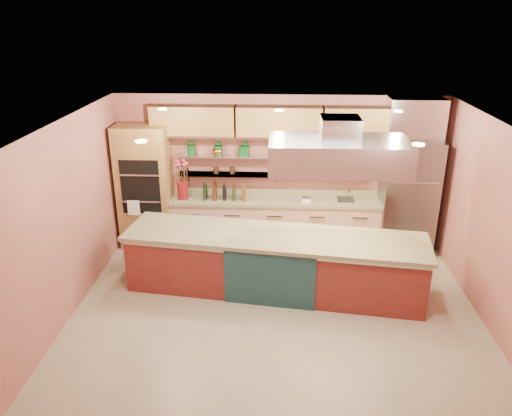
# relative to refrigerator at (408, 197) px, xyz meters

# --- Properties ---
(floor) EXTENTS (6.00, 5.00, 0.02)m
(floor) POSITION_rel_refrigerator_xyz_m (-2.35, -2.14, -1.06)
(floor) COLOR gray
(floor) RESTS_ON ground
(ceiling) EXTENTS (6.00, 5.00, 0.02)m
(ceiling) POSITION_rel_refrigerator_xyz_m (-2.35, -2.14, 1.75)
(ceiling) COLOR black
(ceiling) RESTS_ON wall_back
(wall_back) EXTENTS (6.00, 0.04, 2.80)m
(wall_back) POSITION_rel_refrigerator_xyz_m (-2.35, 0.36, 0.35)
(wall_back) COLOR #A2594C
(wall_back) RESTS_ON floor
(wall_front) EXTENTS (6.00, 0.04, 2.80)m
(wall_front) POSITION_rel_refrigerator_xyz_m (-2.35, -4.64, 0.35)
(wall_front) COLOR #A2594C
(wall_front) RESTS_ON floor
(wall_left) EXTENTS (0.04, 5.00, 2.80)m
(wall_left) POSITION_rel_refrigerator_xyz_m (-5.35, -2.14, 0.35)
(wall_left) COLOR #A2594C
(wall_left) RESTS_ON floor
(wall_right) EXTENTS (0.04, 5.00, 2.80)m
(wall_right) POSITION_rel_refrigerator_xyz_m (0.65, -2.14, 0.35)
(wall_right) COLOR #A2594C
(wall_right) RESTS_ON floor
(oven_stack) EXTENTS (0.95, 0.64, 2.30)m
(oven_stack) POSITION_rel_refrigerator_xyz_m (-4.80, 0.04, 0.10)
(oven_stack) COLOR olive
(oven_stack) RESTS_ON floor
(refrigerator) EXTENTS (0.95, 0.72, 2.10)m
(refrigerator) POSITION_rel_refrigerator_xyz_m (0.00, 0.00, 0.00)
(refrigerator) COLOR gray
(refrigerator) RESTS_ON floor
(back_counter) EXTENTS (3.84, 0.64, 0.93)m
(back_counter) POSITION_rel_refrigerator_xyz_m (-2.40, 0.06, -0.58)
(back_counter) COLOR tan
(back_counter) RESTS_ON floor
(wall_shelf_lower) EXTENTS (3.60, 0.26, 0.03)m
(wall_shelf_lower) POSITION_rel_refrigerator_xyz_m (-2.40, 0.23, 0.30)
(wall_shelf_lower) COLOR silver
(wall_shelf_lower) RESTS_ON wall_back
(wall_shelf_upper) EXTENTS (3.60, 0.26, 0.03)m
(wall_shelf_upper) POSITION_rel_refrigerator_xyz_m (-2.40, 0.23, 0.65)
(wall_shelf_upper) COLOR silver
(wall_shelf_upper) RESTS_ON wall_back
(upper_cabinets) EXTENTS (4.60, 0.36, 0.55)m
(upper_cabinets) POSITION_rel_refrigerator_xyz_m (-2.35, 0.18, 1.30)
(upper_cabinets) COLOR olive
(upper_cabinets) RESTS_ON wall_back
(range_hood) EXTENTS (2.00, 1.00, 0.45)m
(range_hood) POSITION_rel_refrigerator_xyz_m (-1.48, -1.57, 1.20)
(range_hood) COLOR silver
(range_hood) RESTS_ON ceiling
(ceiling_downlights) EXTENTS (4.00, 2.80, 0.02)m
(ceiling_downlights) POSITION_rel_refrigerator_xyz_m (-2.35, -1.94, 1.72)
(ceiling_downlights) COLOR #FFE5A5
(ceiling_downlights) RESTS_ON ceiling
(island) EXTENTS (4.68, 1.61, 0.96)m
(island) POSITION_rel_refrigerator_xyz_m (-2.38, -1.57, -0.57)
(island) COLOR maroon
(island) RESTS_ON floor
(flower_vase) EXTENTS (0.24, 0.24, 0.34)m
(flower_vase) POSITION_rel_refrigerator_xyz_m (-4.10, 0.01, 0.05)
(flower_vase) COLOR maroon
(flower_vase) RESTS_ON back_counter
(oil_bottle_cluster) EXTENTS (0.87, 0.40, 0.27)m
(oil_bottle_cluster) POSITION_rel_refrigerator_xyz_m (-3.33, 0.01, 0.01)
(oil_bottle_cluster) COLOR black
(oil_bottle_cluster) RESTS_ON back_counter
(kitchen_scale) EXTENTS (0.18, 0.14, 0.09)m
(kitchen_scale) POSITION_rel_refrigerator_xyz_m (-1.83, 0.01, -0.07)
(kitchen_scale) COLOR silver
(kitchen_scale) RESTS_ON back_counter
(bar_faucet) EXTENTS (0.03, 0.03, 0.21)m
(bar_faucet) POSITION_rel_refrigerator_xyz_m (-1.05, 0.11, -0.02)
(bar_faucet) COLOR silver
(bar_faucet) RESTS_ON back_counter
(copper_kettle) EXTENTS (0.21, 0.21, 0.15)m
(copper_kettle) POSITION_rel_refrigerator_xyz_m (-3.47, 0.23, 0.74)
(copper_kettle) COLOR orange
(copper_kettle) RESTS_ON wall_shelf_upper
(green_canister) EXTENTS (0.16, 0.16, 0.17)m
(green_canister) POSITION_rel_refrigerator_xyz_m (-3.01, 0.23, 0.75)
(green_canister) COLOR #0E4215
(green_canister) RESTS_ON wall_shelf_upper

